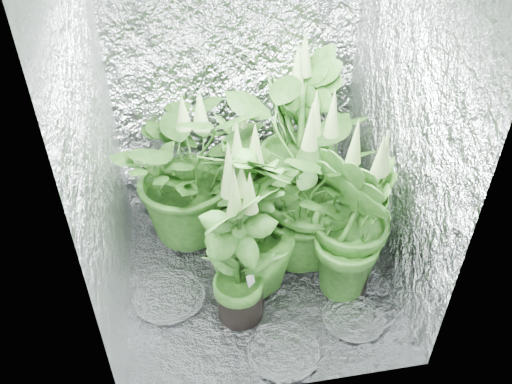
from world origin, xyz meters
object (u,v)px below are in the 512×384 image
at_px(plant_c, 296,138).
at_px(plant_e, 309,188).
at_px(plant_b, 239,176).
at_px(plant_f, 239,256).
at_px(plant_a, 190,169).
at_px(plant_d, 250,221).
at_px(circulation_fan, 329,211).
at_px(plant_g, 354,222).

distance_m(plant_c, plant_e, 0.53).
distance_m(plant_b, plant_c, 0.47).
bearing_deg(plant_e, plant_f, -140.64).
height_order(plant_b, plant_c, plant_c).
height_order(plant_b, plant_f, plant_f).
bearing_deg(plant_a, plant_b, 6.96).
bearing_deg(plant_f, plant_b, 81.91).
bearing_deg(plant_c, plant_f, -119.66).
relative_size(plant_c, plant_f, 1.28).
relative_size(plant_a, plant_b, 1.23).
xyz_separation_m(plant_b, plant_c, (0.41, 0.12, 0.18)).
xyz_separation_m(plant_a, plant_f, (0.21, -0.77, -0.08)).
distance_m(plant_c, plant_d, 0.82).
bearing_deg(circulation_fan, plant_g, -69.90).
distance_m(plant_d, circulation_fan, 0.80).
xyz_separation_m(plant_b, plant_e, (0.37, -0.41, 0.14)).
bearing_deg(plant_a, plant_d, -59.84).
bearing_deg(plant_d, circulation_fan, 32.87).
bearing_deg(plant_f, plant_c, 60.34).
relative_size(plant_a, plant_e, 0.96).
bearing_deg(plant_g, plant_a, 142.81).
relative_size(plant_b, plant_d, 0.85).
bearing_deg(plant_f, plant_d, 67.14).
bearing_deg(circulation_fan, plant_f, -113.86).
height_order(plant_f, plant_g, plant_g).
xyz_separation_m(plant_b, plant_g, (0.56, -0.71, 0.10)).
bearing_deg(plant_f, circulation_fan, 41.59).
bearing_deg(plant_c, circulation_fan, -57.08).
xyz_separation_m(plant_b, plant_f, (-0.11, -0.81, 0.04)).
bearing_deg(plant_d, plant_f, -112.86).
distance_m(plant_a, plant_g, 1.11).
bearing_deg(plant_e, plant_a, 152.16).
relative_size(plant_g, circulation_fan, 2.74).
xyz_separation_m(plant_e, plant_f, (-0.49, -0.40, -0.10)).
height_order(plant_b, circulation_fan, plant_b).
xyz_separation_m(plant_c, plant_g, (0.15, -0.83, -0.08)).
distance_m(plant_f, plant_g, 0.68).
distance_m(plant_b, plant_d, 0.57).
relative_size(plant_f, plant_g, 0.91).
relative_size(plant_a, plant_f, 1.13).
distance_m(plant_a, circulation_fan, 1.00).
height_order(plant_b, plant_e, plant_e).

